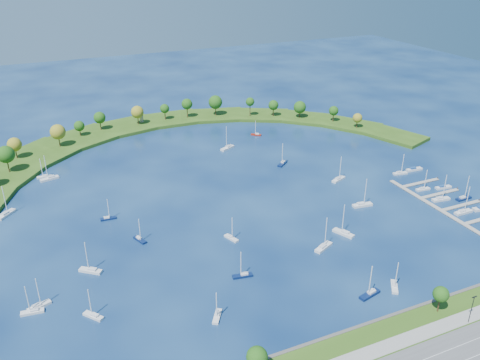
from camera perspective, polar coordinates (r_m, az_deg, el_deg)
name	(u,v)px	position (r m, az deg, el deg)	size (l,w,h in m)	color
ground	(235,193)	(241.56, -0.60, -1.53)	(700.00, 700.00, 0.00)	#071B44
breakwater	(118,170)	(272.01, -13.76, 1.14)	(286.74, 247.64, 2.00)	#2A4913
breakwater_trees	(138,126)	(305.56, -11.59, 6.03)	(238.67, 87.87, 15.19)	#382314
harbor_tower	(142,119)	(339.40, -11.16, 6.88)	(2.60, 2.60, 4.50)	gray
dock_system	(465,214)	(244.43, 24.26, -3.54)	(24.28, 82.00, 1.60)	gray
moored_boat_0	(362,204)	(236.30, 13.77, -2.71)	(9.69, 3.74, 13.88)	silver
moored_boat_1	(50,178)	(272.93, -20.89, 0.22)	(9.58, 4.79, 13.56)	silver
moored_boat_2	(344,232)	(212.53, 11.74, -5.88)	(6.12, 9.57, 13.68)	silver
moored_boat_3	(370,293)	(180.97, 14.59, -12.41)	(8.80, 4.22, 12.47)	#0B1B45
moored_boat_4	(108,218)	(226.39, -14.81, -4.18)	(6.90, 2.34, 9.98)	#0B1B45
moored_boat_5	(140,239)	(208.09, -11.36, -6.60)	(4.28, 7.25, 10.30)	#0B1B45
moored_boat_6	(93,315)	(173.57, -16.38, -14.56)	(6.19, 7.02, 10.79)	silver
moored_boat_7	(44,176)	(276.30, -21.42, 0.41)	(7.39, 2.77, 10.61)	silver
moored_boat_8	(39,305)	(183.24, -21.95, -13.10)	(8.01, 4.70, 11.38)	silver
moored_boat_9	(217,315)	(167.08, -2.62, -15.15)	(5.43, 6.98, 10.32)	silver
moored_boat_10	(283,163)	(273.62, 4.88, 1.95)	(8.20, 7.24, 12.61)	#0B1B45
moored_boat_11	(6,214)	(244.97, -25.10, -3.49)	(8.37, 8.87, 14.01)	silver
moored_boat_12	(231,237)	(205.16, -1.01, -6.55)	(4.19, 7.23, 10.26)	silver
moored_boat_13	(32,311)	(181.65, -22.59, -13.62)	(7.53, 2.89, 10.79)	silver
moored_boat_14	(338,179)	(259.10, 11.16, 0.14)	(9.10, 5.64, 12.97)	silver
moored_boat_15	(228,147)	(293.83, -1.43, 3.74)	(9.84, 6.66, 14.17)	silver
moored_boat_16	(243,275)	(183.96, 0.30, -10.76)	(7.59, 3.20, 10.82)	#0B1B45
moored_boat_17	(394,286)	(186.89, 17.20, -11.44)	(6.09, 7.34, 11.05)	silver
moored_boat_18	(91,270)	(194.24, -16.66, -9.79)	(8.26, 7.26, 12.68)	silver
moored_boat_19	(324,246)	(201.92, 9.50, -7.48)	(9.49, 6.18, 13.59)	silver
moored_boat_20	(256,134)	(315.40, 1.86, 5.26)	(6.11, 5.50, 9.47)	maroon
docked_boat_4	(463,211)	(245.01, 24.11, -3.29)	(8.93, 2.55, 13.11)	silver
docked_boat_6	(441,199)	(252.88, 21.93, -1.98)	(9.15, 3.49, 13.12)	silver
docked_boat_7	(464,198)	(258.02, 24.14, -1.86)	(8.29, 2.50, 12.10)	#0B1B45
docked_boat_8	(423,188)	(260.21, 20.14, -0.91)	(7.51, 2.72, 10.82)	silver
docked_boat_9	(443,187)	(265.71, 22.15, -0.77)	(8.45, 3.28, 1.68)	silver
docked_boat_10	(400,173)	(274.30, 17.80, 0.81)	(7.93, 3.34, 11.29)	silver
docked_boat_11	(414,169)	(281.27, 19.23, 1.17)	(9.15, 3.00, 1.84)	silver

